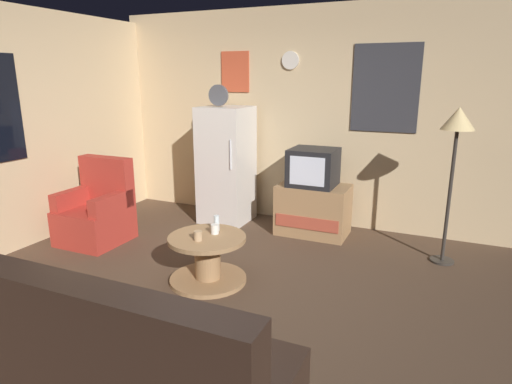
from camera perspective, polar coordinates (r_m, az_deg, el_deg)
ground_plane at (r=3.92m, az=-6.15°, el=-13.76°), size 12.00×12.00×0.00m
wall_with_art at (r=5.71m, az=6.05°, el=9.64°), size 5.20×0.12×2.70m
fridge at (r=5.71m, az=-3.89°, el=3.57°), size 0.60×0.62×1.77m
tv_stand at (r=5.35m, az=7.45°, el=-2.30°), size 0.84×0.53×0.61m
crt_tv at (r=5.22m, az=7.48°, el=3.23°), size 0.54×0.51×0.44m
standing_lamp at (r=4.67m, az=24.73°, el=7.23°), size 0.32×0.32×1.59m
coffee_table at (r=4.14m, az=-6.32°, el=-8.67°), size 0.72×0.72×0.45m
wine_glass at (r=4.17m, az=-5.14°, el=-4.06°), size 0.05×0.05×0.15m
mug_ceramic_white at (r=4.10m, az=-5.40°, el=-4.83°), size 0.08×0.08×0.09m
mug_ceramic_tan at (r=3.95m, az=-7.57°, el=-5.67°), size 0.08×0.08×0.09m
armchair at (r=5.40m, az=-19.99°, el=-2.54°), size 0.68×0.68×0.96m
couch at (r=2.66m, az=-15.51°, el=-21.61°), size 1.70×0.80×0.92m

